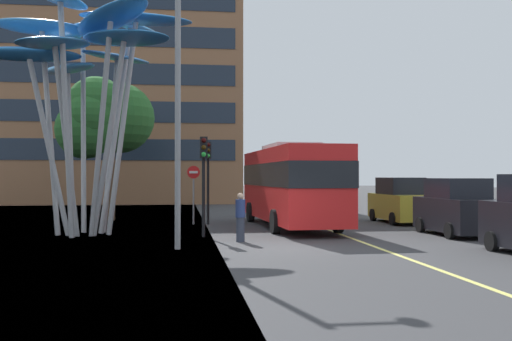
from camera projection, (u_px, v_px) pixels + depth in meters
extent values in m
cube|color=#38383A|center=(283.00, 250.00, 18.38)|extent=(120.00, 240.00, 0.10)
cube|color=#E0D666|center=(376.00, 247.00, 18.76)|extent=(0.16, 144.00, 0.01)
cube|color=red|center=(290.00, 185.00, 26.15)|extent=(2.97, 10.66, 3.08)
cube|color=black|center=(290.00, 175.00, 26.16)|extent=(3.00, 10.77, 0.99)
cube|color=yellow|center=(268.00, 160.00, 31.32)|extent=(1.41, 0.16, 0.36)
cube|color=#B2B2B7|center=(290.00, 147.00, 26.17)|extent=(2.06, 3.77, 0.24)
cylinder|color=black|center=(301.00, 212.00, 29.58)|extent=(0.32, 0.97, 0.96)
cylinder|color=black|center=(250.00, 212.00, 29.16)|extent=(0.32, 0.97, 0.96)
cylinder|color=black|center=(338.00, 221.00, 23.49)|extent=(0.32, 0.97, 0.96)
cylinder|color=black|center=(275.00, 222.00, 23.06)|extent=(0.32, 0.97, 0.96)
cylinder|color=#9EA0A5|center=(123.00, 126.00, 22.77)|extent=(1.22, 0.21, 8.40)
ellipsoid|color=#2D7FD1|center=(136.00, 19.00, 22.88)|extent=(4.37, 1.67, 0.44)
cylinder|color=#9EA0A5|center=(116.00, 127.00, 23.77)|extent=(1.33, 1.32, 8.53)
ellipsoid|color=#4CA3E5|center=(131.00, 26.00, 24.40)|extent=(2.99, 2.97, 0.73)
cylinder|color=#9EA0A5|center=(111.00, 143.00, 24.03)|extent=(0.72, 1.02, 7.22)
ellipsoid|color=#388EDB|center=(118.00, 57.00, 24.47)|extent=(3.33, 4.31, 0.66)
cylinder|color=#9EA0A5|center=(83.00, 130.00, 24.30)|extent=(0.56, 1.93, 8.41)
ellipsoid|color=#4299E0|center=(83.00, 33.00, 25.16)|extent=(2.14, 3.22, 0.63)
cylinder|color=#9EA0A5|center=(70.00, 150.00, 23.59)|extent=(0.62, 0.79, 6.62)
ellipsoid|color=#4CA3E5|center=(67.00, 69.00, 23.85)|extent=(3.37, 4.22, 0.70)
cylinder|color=#9EA0A5|center=(50.00, 131.00, 22.52)|extent=(0.85, 0.27, 7.97)
ellipsoid|color=#4299E0|center=(42.00, 27.00, 22.55)|extent=(3.84, 1.78, 0.82)
cylinder|color=#9EA0A5|center=(49.00, 146.00, 22.21)|extent=(1.64, 0.45, 6.86)
ellipsoid|color=#2D7FD1|center=(29.00, 55.00, 22.04)|extent=(3.98, 1.88, 0.64)
cylinder|color=#9EA0A5|center=(66.00, 142.00, 21.60)|extent=(0.89, 1.36, 7.04)
ellipsoid|color=#388EDB|center=(54.00, 43.00, 21.05)|extent=(3.03, 3.83, 1.00)
cylinder|color=#9EA0A5|center=(66.00, 120.00, 21.23)|extent=(0.53, 1.06, 8.57)
cylinder|color=#9EA0A5|center=(101.00, 129.00, 21.74)|extent=(1.10, 1.35, 8.04)
ellipsoid|color=#2D7FD1|center=(111.00, 17.00, 21.30)|extent=(3.69, 4.23, 1.01)
cylinder|color=#9EA0A5|center=(109.00, 139.00, 21.84)|extent=(1.50, 1.35, 7.33)
ellipsoid|color=#2D7FD1|center=(124.00, 38.00, 21.43)|extent=(4.16, 3.91, 0.92)
cylinder|color=black|center=(203.00, 187.00, 21.90)|extent=(0.12, 0.12, 3.72)
cube|color=black|center=(204.00, 148.00, 21.78)|extent=(0.28, 0.24, 0.80)
sphere|color=#390706|center=(204.00, 140.00, 21.65)|extent=(0.18, 0.18, 0.18)
sphere|color=#3A2707|center=(204.00, 147.00, 21.65)|extent=(0.18, 0.18, 0.18)
sphere|color=green|center=(204.00, 154.00, 21.65)|extent=(0.18, 0.18, 0.18)
cylinder|color=black|center=(208.00, 183.00, 27.64)|extent=(0.12, 0.12, 3.87)
cube|color=black|center=(208.00, 150.00, 27.51)|extent=(0.28, 0.24, 0.80)
sphere|color=#390706|center=(208.00, 145.00, 27.39)|extent=(0.18, 0.18, 0.18)
sphere|color=#3A2707|center=(208.00, 150.00, 27.38)|extent=(0.18, 0.18, 0.18)
sphere|color=green|center=(208.00, 156.00, 27.38)|extent=(0.18, 0.18, 0.18)
cylinder|color=black|center=(492.00, 241.00, 17.69)|extent=(0.20, 0.60, 0.60)
cube|color=black|center=(457.00, 214.00, 22.50)|extent=(1.84, 4.19, 1.24)
cube|color=black|center=(457.00, 188.00, 22.51)|extent=(1.69, 2.30, 0.76)
cylinder|color=black|center=(464.00, 224.00, 23.90)|extent=(0.20, 0.60, 0.60)
cylinder|color=black|center=(421.00, 225.00, 23.67)|extent=(0.20, 0.60, 0.60)
cylinder|color=black|center=(498.00, 230.00, 21.33)|extent=(0.20, 0.60, 0.60)
cylinder|color=black|center=(450.00, 231.00, 21.09)|extent=(0.20, 0.60, 0.60)
cube|color=gold|center=(400.00, 207.00, 28.56)|extent=(1.76, 4.57, 1.21)
cube|color=black|center=(400.00, 186.00, 28.57)|extent=(1.62, 2.51, 0.81)
cylinder|color=black|center=(406.00, 215.00, 30.08)|extent=(0.20, 0.60, 0.60)
cylinder|color=black|center=(373.00, 215.00, 29.85)|extent=(0.20, 0.60, 0.60)
cylinder|color=black|center=(430.00, 218.00, 27.27)|extent=(0.20, 0.60, 0.60)
cylinder|color=black|center=(393.00, 219.00, 27.04)|extent=(0.20, 0.60, 0.60)
cylinder|color=gray|center=(178.00, 111.00, 18.23)|extent=(0.18, 0.18, 8.57)
cylinder|color=brown|center=(111.00, 186.00, 30.35)|extent=(0.46, 0.46, 3.52)
sphere|color=#286028|center=(91.00, 117.00, 29.16)|extent=(2.48, 2.48, 2.48)
sphere|color=#286028|center=(119.00, 118.00, 30.84)|extent=(3.71, 3.71, 3.71)
sphere|color=#286028|center=(94.00, 128.00, 29.47)|extent=(2.60, 2.60, 2.60)
sphere|color=#286028|center=(96.00, 106.00, 29.75)|extent=(2.97, 2.97, 2.97)
sphere|color=#286028|center=(85.00, 130.00, 29.44)|extent=(2.94, 2.94, 2.94)
cylinder|color=brown|center=(107.00, 184.00, 39.75)|extent=(0.37, 0.37, 3.48)
sphere|color=#428438|center=(96.00, 111.00, 40.40)|extent=(2.69, 2.69, 2.69)
sphere|color=#428438|center=(99.00, 124.00, 38.84)|extent=(3.10, 3.10, 3.10)
sphere|color=#428438|center=(115.00, 113.00, 39.21)|extent=(3.72, 3.72, 3.72)
sphere|color=#428438|center=(105.00, 129.00, 38.74)|extent=(3.05, 3.05, 3.05)
cylinder|color=#2D3342|center=(240.00, 230.00, 20.24)|extent=(0.29, 0.29, 0.84)
cylinder|color=navy|center=(240.00, 208.00, 20.25)|extent=(0.34, 0.34, 0.62)
sphere|color=tan|center=(240.00, 196.00, 20.25)|extent=(0.22, 0.22, 0.22)
cylinder|color=gray|center=(193.00, 195.00, 27.75)|extent=(0.08, 0.08, 2.75)
cylinder|color=red|center=(194.00, 172.00, 27.73)|extent=(0.60, 0.03, 0.60)
cube|color=white|center=(194.00, 172.00, 27.70)|extent=(0.40, 0.04, 0.11)
cube|color=#8E6042|center=(115.00, 84.00, 52.38)|extent=(21.62, 12.39, 21.01)
cube|color=#1E2838|center=(106.00, 150.00, 46.16)|extent=(20.33, 0.08, 1.68)
cube|color=#1E2838|center=(106.00, 111.00, 46.19)|extent=(20.33, 0.08, 1.68)
cube|color=#1E2838|center=(106.00, 73.00, 46.22)|extent=(20.33, 0.08, 1.68)
cube|color=#1E2838|center=(106.00, 35.00, 46.25)|extent=(20.33, 0.08, 1.68)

